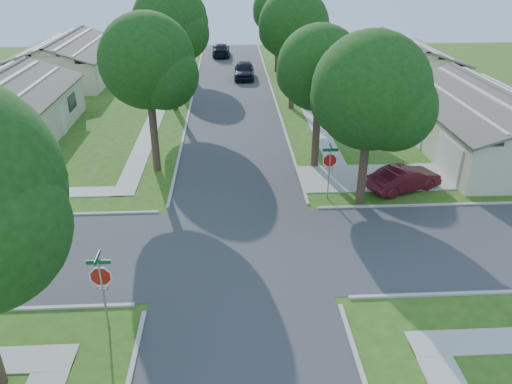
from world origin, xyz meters
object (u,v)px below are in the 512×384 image
at_px(tree_e_mid, 294,28).
at_px(car_driveway, 404,178).
at_px(stop_sign_sw, 101,280).
at_px(tree_e_near, 320,72).
at_px(tree_ne_corner, 372,96).
at_px(house_ne_near, 486,128).
at_px(tree_e_far, 278,12).
at_px(car_curb_west, 221,50).
at_px(tree_w_mid, 170,26).
at_px(house_nw_far, 69,63).
at_px(tree_w_near, 149,66).
at_px(house_ne_far, 399,66).
at_px(stop_sign_ne, 330,163).
at_px(tree_w_far, 184,17).
at_px(car_curb_east, 244,70).

bearing_deg(tree_e_mid, car_driveway, -74.70).
xyz_separation_m(stop_sign_sw, tree_e_near, (9.45, 13.71, 3.61)).
xyz_separation_m(tree_ne_corner, house_ne_near, (9.63, 6.79, -4.08)).
relative_size(tree_e_far, tree_ne_corner, 1.01).
distance_m(tree_ne_corner, car_curb_west, 39.48).
relative_size(house_ne_near, car_curb_west, 2.69).
relative_size(tree_w_mid, car_curb_west, 1.89).
bearing_deg(house_nw_far, house_ne_near, -33.29).
height_order(stop_sign_sw, house_ne_near, house_ne_near).
xyz_separation_m(tree_w_near, house_ne_far, (20.64, 19.99, -4.60)).
distance_m(tree_w_near, tree_w_mid, 12.01).
relative_size(stop_sign_ne, tree_w_near, 0.33).
bearing_deg(tree_w_near, house_nw_far, 116.27).
relative_size(tree_e_mid, tree_w_far, 1.15).
relative_size(stop_sign_sw, car_curb_west, 0.59).
bearing_deg(house_nw_far, tree_e_far, 5.53).
height_order(tree_e_near, tree_e_mid, tree_e_mid).
bearing_deg(car_curb_east, tree_e_mid, -68.59).
distance_m(stop_sign_sw, house_ne_near, 25.98).
relative_size(house_ne_far, car_driveway, 3.33).
relative_size(house_ne_far, house_nw_far, 1.00).
height_order(tree_w_mid, car_curb_west, tree_w_mid).
bearing_deg(stop_sign_ne, tree_ne_corner, -16.55).
bearing_deg(stop_sign_ne, house_nw_far, 127.16).
xyz_separation_m(tree_w_near, car_curb_west, (3.44, 33.65, -5.38)).
bearing_deg(car_curb_east, house_ne_near, -51.57).
distance_m(tree_e_far, car_curb_east, 6.82).
xyz_separation_m(tree_e_mid, car_curb_east, (-3.56, 10.32, -5.44)).
distance_m(tree_e_far, tree_w_far, 9.42).
relative_size(tree_w_near, tree_w_mid, 0.94).
bearing_deg(stop_sign_ne, car_driveway, 10.54).
height_order(tree_e_mid, house_nw_far, tree_e_mid).
height_order(stop_sign_ne, house_nw_far, house_nw_far).
relative_size(stop_sign_sw, tree_w_far, 0.37).
xyz_separation_m(tree_e_near, house_ne_near, (11.24, 1.99, -4.13)).
xyz_separation_m(tree_e_mid, tree_w_far, (-9.41, 13.00, -0.75)).
distance_m(stop_sign_ne, tree_e_near, 5.62).
relative_size(tree_e_near, car_driveway, 2.03).
relative_size(tree_e_near, tree_e_far, 0.95).
distance_m(tree_e_mid, tree_w_near, 15.25).
relative_size(tree_e_mid, tree_w_near, 1.03).
distance_m(tree_e_mid, car_curb_east, 12.19).
xyz_separation_m(stop_sign_ne, tree_e_far, (0.05, 29.31, 3.95)).
distance_m(tree_e_near, tree_w_mid, 15.26).
relative_size(car_driveway, car_curb_east, 0.85).
xyz_separation_m(stop_sign_sw, tree_e_far, (9.45, 38.71, 3.95)).
bearing_deg(tree_e_mid, tree_ne_corner, -84.55).
xyz_separation_m(tree_e_far, tree_w_near, (-9.40, -25.00, 0.14)).
bearing_deg(tree_e_far, car_driveway, -81.53).
height_order(stop_sign_ne, house_ne_near, house_ne_near).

